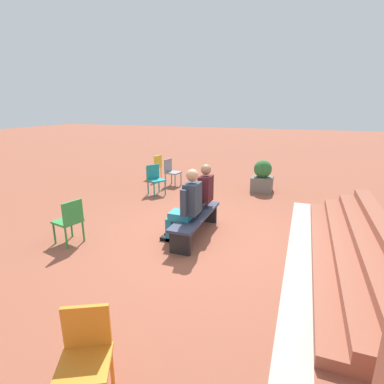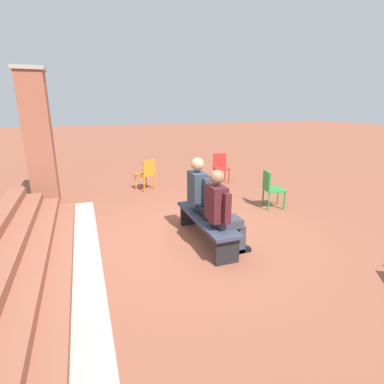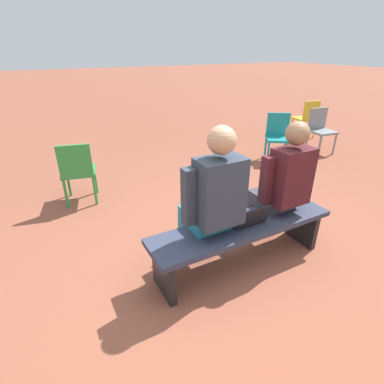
% 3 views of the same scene
% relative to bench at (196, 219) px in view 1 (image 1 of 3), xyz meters
% --- Properties ---
extents(ground_plane, '(60.00, 60.00, 0.00)m').
position_rel_bench_xyz_m(ground_plane, '(0.13, 0.19, -0.35)').
color(ground_plane, brown).
extents(concrete_strip, '(5.80, 0.40, 0.01)m').
position_rel_bench_xyz_m(concrete_strip, '(-0.00, 1.93, -0.35)').
color(concrete_strip, '#A8A399').
rests_on(concrete_strip, ground).
extents(brick_steps, '(5.00, 1.20, 0.60)m').
position_rel_bench_xyz_m(brick_steps, '(-0.00, 2.88, -0.13)').
color(brick_steps, '#93513D').
rests_on(brick_steps, ground).
extents(bench, '(1.80, 0.44, 0.45)m').
position_rel_bench_xyz_m(bench, '(0.00, 0.00, 0.00)').
color(bench, '#33384C').
rests_on(bench, ground).
extents(person_student, '(0.54, 0.69, 1.35)m').
position_rel_bench_xyz_m(person_student, '(-0.48, -0.07, 0.36)').
color(person_student, '#383842').
rests_on(person_student, ground).
extents(person_adult, '(0.58, 0.73, 1.40)m').
position_rel_bench_xyz_m(person_adult, '(0.30, -0.07, 0.39)').
color(person_adult, teal).
rests_on(person_adult, ground).
extents(laptop, '(0.32, 0.29, 0.21)m').
position_rel_bench_xyz_m(laptop, '(-0.04, 0.01, 0.15)').
color(laptop, black).
rests_on(laptop, bench).
extents(plastic_chair_mid_courtyard, '(0.58, 0.58, 0.84)m').
position_rel_bench_xyz_m(plastic_chair_mid_courtyard, '(-2.36, -2.10, 0.13)').
color(plastic_chair_mid_courtyard, teal).
rests_on(plastic_chair_mid_courtyard, ground).
extents(plastic_chair_far_left, '(0.50, 0.50, 0.84)m').
position_rel_bench_xyz_m(plastic_chair_far_left, '(1.11, -2.04, 0.13)').
color(plastic_chair_far_left, '#2D893D').
rests_on(plastic_chair_far_left, ground).
extents(plastic_chair_near_bench_left, '(0.48, 0.48, 0.84)m').
position_rel_bench_xyz_m(plastic_chair_near_bench_left, '(-3.43, -2.08, 0.13)').
color(plastic_chair_near_bench_left, gray).
rests_on(plastic_chair_near_bench_left, ground).
extents(plastic_chair_by_pillar, '(0.57, 0.57, 0.84)m').
position_rel_bench_xyz_m(plastic_chair_by_pillar, '(3.50, 0.28, 0.13)').
color(plastic_chair_by_pillar, orange).
rests_on(plastic_chair_by_pillar, ground).
extents(plastic_chair_foreground, '(0.48, 0.48, 0.84)m').
position_rel_bench_xyz_m(plastic_chair_foreground, '(-3.98, -2.92, 0.13)').
color(plastic_chair_foreground, gold).
rests_on(plastic_chair_foreground, ground).
extents(planter, '(0.60, 0.60, 0.94)m').
position_rel_bench_xyz_m(planter, '(-3.70, 0.76, 0.08)').
color(planter, '#6B665B').
rests_on(planter, ground).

